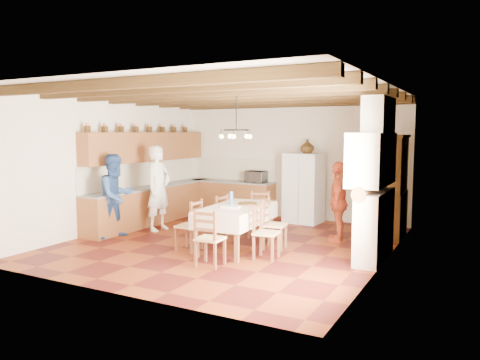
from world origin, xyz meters
name	(u,v)px	position (x,y,z in m)	size (l,w,h in m)	color
floor	(229,244)	(0.00, 0.00, -0.01)	(6.00, 6.50, 0.02)	#491410
ceiling	(228,90)	(0.00, 0.00, 3.01)	(6.00, 6.50, 0.02)	silver
wall_back	(290,160)	(0.00, 3.26, 1.50)	(6.00, 0.02, 3.00)	#F2E8CA
wall_front	(110,185)	(0.00, -3.26, 1.50)	(6.00, 0.02, 3.00)	#F2E8CA
wall_left	(112,164)	(-3.01, 0.00, 1.50)	(0.02, 6.50, 3.00)	#F2E8CA
wall_right	(386,175)	(3.01, 0.00, 1.50)	(0.02, 6.50, 3.00)	#F2E8CA
ceiling_beams	(228,96)	(0.00, 0.00, 2.91)	(6.00, 6.30, 0.16)	#33200E
lower_cabinets_left	(154,205)	(-2.70, 1.05, 0.43)	(0.60, 4.30, 0.86)	brown
lower_cabinets_back	(232,198)	(-1.55, 2.95, 0.43)	(2.30, 0.60, 0.86)	brown
countertop_left	(153,187)	(-2.70, 1.05, 0.88)	(0.62, 4.30, 0.04)	slate
countertop_back	(232,182)	(-1.55, 2.95, 0.88)	(2.34, 0.62, 0.04)	slate
backsplash_left	(144,173)	(-2.98, 1.05, 1.20)	(0.03, 4.30, 0.60)	white
backsplash_back	(237,169)	(-1.55, 3.23, 1.20)	(2.30, 0.03, 0.60)	white
upper_cabinets	(148,147)	(-2.83, 1.05, 1.85)	(0.35, 4.20, 0.70)	brown
fireplace	(371,179)	(2.72, 0.20, 1.40)	(0.56, 1.60, 2.80)	beige
wall_picture	(350,147)	(1.55, 3.23, 1.85)	(0.34, 0.03, 0.42)	black
refrigerator	(304,188)	(0.55, 2.77, 0.85)	(0.85, 0.70, 1.70)	white
hutch	(393,186)	(2.75, 2.17, 1.08)	(0.50, 1.19, 2.16)	#3B2711
dining_table	(236,211)	(0.35, -0.32, 0.74)	(1.09, 1.94, 0.82)	white
chandelier	(236,130)	(0.35, -0.32, 2.25)	(0.47, 0.47, 0.03)	black
chair_left_near	(189,225)	(-0.41, -0.79, 0.48)	(0.42, 0.40, 0.96)	brown
chair_left_far	(215,218)	(-0.35, 0.06, 0.48)	(0.42, 0.40, 0.96)	brown
chair_right_near	(266,232)	(1.14, -0.67, 0.48)	(0.42, 0.40, 0.96)	brown
chair_right_far	(275,224)	(0.98, 0.05, 0.48)	(0.42, 0.40, 0.96)	brown
chair_end_near	(210,237)	(0.50, -1.50, 0.48)	(0.42, 0.40, 0.96)	brown
chair_end_far	(259,215)	(0.29, 0.79, 0.48)	(0.42, 0.40, 0.96)	brown
person_man	(159,188)	(-2.01, 0.38, 0.96)	(0.70, 0.46, 1.91)	white
person_woman_blue	(116,196)	(-2.34, -0.63, 0.88)	(0.86, 0.67, 1.76)	#2B4D8C
person_woman_red	(338,202)	(1.87, 1.20, 0.81)	(0.95, 0.40, 1.63)	#B74020
microwave	(256,177)	(-0.84, 2.95, 1.05)	(0.53, 0.36, 0.29)	silver
fridge_vase	(307,146)	(0.63, 2.77, 1.87)	(0.33, 0.33, 0.34)	#3B2711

